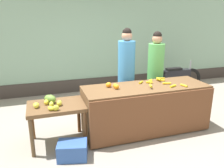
{
  "coord_description": "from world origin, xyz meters",
  "views": [
    {
      "loc": [
        -1.49,
        -3.56,
        2.1
      ],
      "look_at": [
        -0.29,
        0.15,
        0.91
      ],
      "focal_mm": 36.67,
      "sensor_mm": 36.0,
      "label": 1
    }
  ],
  "objects_px": {
    "vendor_woman_blue_shirt": "(126,74)",
    "produce_sack": "(90,109)",
    "vendor_woman_green_shirt": "(155,73)",
    "parked_motorcycle": "(176,78)",
    "produce_crate": "(72,150)"
  },
  "relations": [
    {
      "from": "produce_crate",
      "to": "produce_sack",
      "type": "xyz_separation_m",
      "value": [
        0.54,
        1.22,
        0.11
      ]
    },
    {
      "from": "produce_sack",
      "to": "vendor_woman_blue_shirt",
      "type": "bearing_deg",
      "value": -6.13
    },
    {
      "from": "produce_sack",
      "to": "vendor_woman_green_shirt",
      "type": "bearing_deg",
      "value": -1.63
    },
    {
      "from": "vendor_woman_blue_shirt",
      "to": "vendor_woman_green_shirt",
      "type": "xyz_separation_m",
      "value": [
        0.69,
        0.04,
        -0.04
      ]
    },
    {
      "from": "vendor_woman_green_shirt",
      "to": "produce_crate",
      "type": "relative_size",
      "value": 4.04
    },
    {
      "from": "vendor_woman_green_shirt",
      "to": "produce_crate",
      "type": "height_order",
      "value": "vendor_woman_green_shirt"
    },
    {
      "from": "produce_crate",
      "to": "produce_sack",
      "type": "bearing_deg",
      "value": 65.89
    },
    {
      "from": "produce_crate",
      "to": "produce_sack",
      "type": "relative_size",
      "value": 0.92
    },
    {
      "from": "parked_motorcycle",
      "to": "vendor_woman_green_shirt",
      "type": "bearing_deg",
      "value": -140.07
    },
    {
      "from": "parked_motorcycle",
      "to": "produce_crate",
      "type": "xyz_separation_m",
      "value": [
        -3.23,
        -2.22,
        -0.27
      ]
    },
    {
      "from": "vendor_woman_blue_shirt",
      "to": "vendor_woman_green_shirt",
      "type": "relative_size",
      "value": 1.05
    },
    {
      "from": "vendor_woman_green_shirt",
      "to": "produce_sack",
      "type": "distance_m",
      "value": 1.59
    },
    {
      "from": "vendor_woman_blue_shirt",
      "to": "produce_sack",
      "type": "height_order",
      "value": "vendor_woman_blue_shirt"
    },
    {
      "from": "vendor_woman_blue_shirt",
      "to": "produce_crate",
      "type": "distance_m",
      "value": 1.91
    },
    {
      "from": "vendor_woman_blue_shirt",
      "to": "vendor_woman_green_shirt",
      "type": "distance_m",
      "value": 0.69
    }
  ]
}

